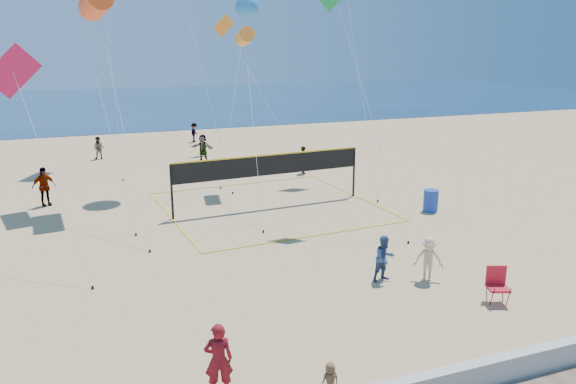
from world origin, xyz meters
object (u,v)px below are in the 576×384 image
object	(u,v)px
volleyball_net	(269,171)
woman	(219,360)
camp_chair	(497,283)
trash_barrel	(431,201)

from	to	relation	value
volleyball_net	woman	bearing A→B (deg)	-117.29
woman	camp_chair	size ratio (longest dim) A/B	1.40
volleyball_net	trash_barrel	bearing A→B (deg)	-30.38
camp_chair	volleyball_net	world-z (taller)	volleyball_net
camp_chair	trash_barrel	size ratio (longest dim) A/B	1.23
camp_chair	trash_barrel	distance (m)	9.29
woman	camp_chair	distance (m)	8.90
woman	trash_barrel	size ratio (longest dim) A/B	1.71
trash_barrel	volleyball_net	distance (m)	7.51
camp_chair	trash_barrel	bearing A→B (deg)	87.67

